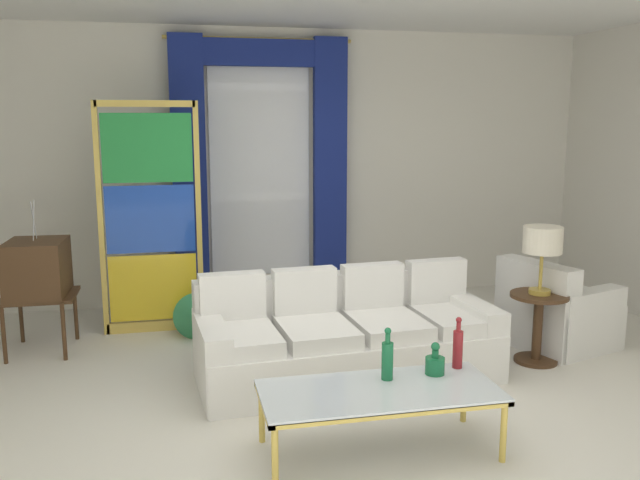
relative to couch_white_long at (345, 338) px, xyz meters
The scene contains 14 objects.
ground_plane 0.66m from the couch_white_long, 108.65° to the right, with size 16.00×16.00×0.00m, color silver.
wall_rear 2.78m from the couch_white_long, 94.31° to the left, with size 8.00×0.12×3.00m, color white.
curtained_window 2.76m from the couch_white_long, 98.54° to the left, with size 2.00×0.17×2.70m.
couch_white_long is the anchor object (origin of this frame).
coffee_table 1.27m from the couch_white_long, 95.00° to the right, with size 1.46×0.64×0.41m.
bottle_blue_decanter 1.17m from the couch_white_long, 64.27° to the right, with size 0.07×0.07×0.35m.
bottle_crystal_tall 1.16m from the couch_white_long, 90.94° to the right, with size 0.07×0.07×0.34m.
bottle_amber_squat 1.16m from the couch_white_long, 74.34° to the right, with size 0.13×0.13×0.21m.
vintage_tv 2.76m from the couch_white_long, 155.55° to the left, with size 0.62×0.62×1.35m.
armchair_white 2.05m from the couch_white_long, ahead, with size 1.02×1.01×0.80m.
stained_glass_divider 2.26m from the couch_white_long, 135.40° to the left, with size 0.95×0.05×2.20m.
peacock_figurine 1.59m from the couch_white_long, 135.26° to the left, with size 0.44×0.60×0.50m.
round_side_table 1.66m from the couch_white_long, ahead, with size 0.48×0.48×0.59m.
table_lamp_brass 1.81m from the couch_white_long, ahead, with size 0.32×0.32×0.57m.
Camera 1 is at (-1.11, -4.40, 2.04)m, focal length 37.61 mm.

